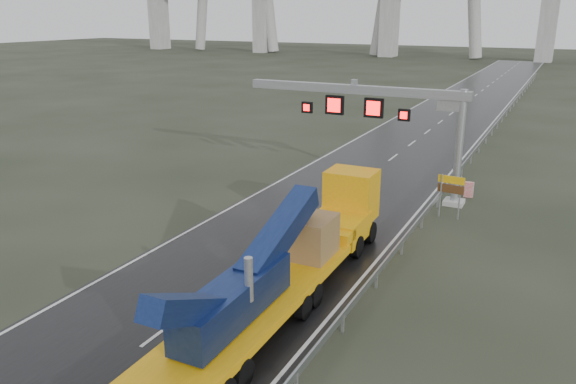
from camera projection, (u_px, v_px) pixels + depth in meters
The scene contains 7 objects.
ground at pixel (194, 307), 22.93m from camera, with size 400.00×400.00×0.00m, color #262C1E.
road at pixel (427, 132), 56.95m from camera, with size 11.00×200.00×0.02m, color black.
guardrail at pixel (474, 152), 45.62m from camera, with size 0.20×140.00×1.40m, color gray, non-canonical shape.
sign_gantry at pixel (385, 110), 35.63m from camera, with size 14.90×1.20×7.42m.
heavy_haul_truck at pixel (296, 254), 23.78m from camera, with size 3.03×19.13×4.48m.
exit_sign_pair at pixel (451, 188), 32.35m from camera, with size 1.53×0.21×2.62m.
striped_barrier at pixel (469, 190), 36.60m from camera, with size 0.59×0.32×1.00m, color red.
Camera 1 is at (12.62, -16.50, 11.45)m, focal length 35.00 mm.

